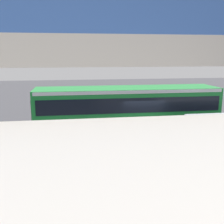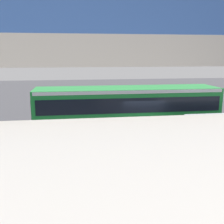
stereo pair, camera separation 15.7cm
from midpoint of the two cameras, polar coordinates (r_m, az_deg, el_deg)
name	(u,v)px [view 2 (the right image)]	position (r m, az deg, el deg)	size (l,w,h in m)	color
ground	(141,139)	(16.96, 6.57, -5.70)	(80.00, 80.00, 0.00)	#424247
city_bus	(127,107)	(17.07, 3.51, 1.02)	(11.54, 2.85, 3.15)	#1E8C38
traffic_sign	(99,100)	(19.92, -2.56, 2.67)	(0.08, 0.60, 2.80)	slate
lane_dash_leftmost	(211,125)	(21.44, 20.54, -2.58)	(2.00, 0.20, 0.01)	silver
lane_dash_left	(160,127)	(19.86, 10.32, -3.13)	(2.00, 0.20, 0.01)	silver
lane_dash_centre	(105,129)	(19.01, -1.23, -3.63)	(2.00, 0.20, 0.01)	silver
lane_dash_right	(48,131)	(18.97, -13.34, -3.99)	(2.00, 0.20, 0.01)	silver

